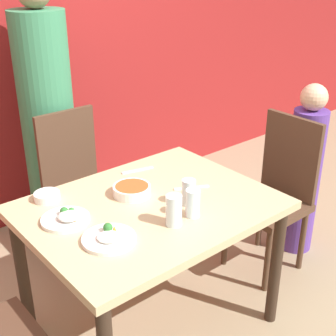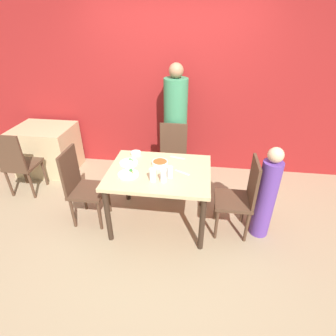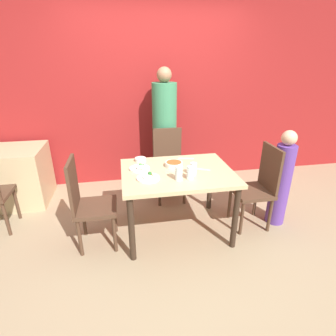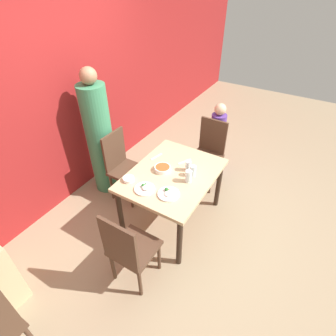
# 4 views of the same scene
# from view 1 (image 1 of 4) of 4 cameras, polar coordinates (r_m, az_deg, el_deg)

# --- Properties ---
(ground_plane) EXTENTS (10.00, 10.00, 0.00)m
(ground_plane) POSITION_cam_1_polar(r_m,az_deg,el_deg) (2.63, -1.98, -18.35)
(ground_plane) COLOR #998466
(wall_back) EXTENTS (10.00, 0.06, 2.70)m
(wall_back) POSITION_cam_1_polar(r_m,az_deg,el_deg) (3.24, -19.22, 15.62)
(wall_back) COLOR maroon
(wall_back) RESTS_ON ground_plane
(dining_table) EXTENTS (1.14, 0.88, 0.73)m
(dining_table) POSITION_cam_1_polar(r_m,az_deg,el_deg) (2.24, -2.22, -6.44)
(dining_table) COLOR tan
(dining_table) RESTS_ON ground_plane
(chair_adult_spot) EXTENTS (0.40, 0.40, 0.95)m
(chair_adult_spot) POSITION_cam_1_polar(r_m,az_deg,el_deg) (2.91, -10.80, -2.01)
(chair_adult_spot) COLOR #4C3323
(chair_adult_spot) RESTS_ON ground_plane
(chair_child_spot) EXTENTS (0.40, 0.40, 0.95)m
(chair_child_spot) POSITION_cam_1_polar(r_m,az_deg,el_deg) (2.86, 13.01, -2.79)
(chair_child_spot) COLOR #4C3323
(chair_child_spot) RESTS_ON ground_plane
(person_adult) EXTENTS (0.34, 0.34, 1.70)m
(person_adult) POSITION_cam_1_polar(r_m,az_deg,el_deg) (3.08, -14.33, 4.90)
(person_adult) COLOR #387F56
(person_adult) RESTS_ON ground_plane
(person_child) EXTENTS (0.21, 0.21, 1.11)m
(person_child) POSITION_cam_1_polar(r_m,az_deg,el_deg) (3.05, 16.19, -0.85)
(person_child) COLOR #5B3893
(person_child) RESTS_ON ground_plane
(bowl_curry) EXTENTS (0.18, 0.18, 0.05)m
(bowl_curry) POSITION_cam_1_polar(r_m,az_deg,el_deg) (2.27, -4.42, -2.69)
(bowl_curry) COLOR white
(bowl_curry) RESTS_ON dining_table
(plate_rice_adult) EXTENTS (0.22, 0.22, 0.06)m
(plate_rice_adult) POSITION_cam_1_polar(r_m,az_deg,el_deg) (1.94, -7.22, -8.45)
(plate_rice_adult) COLOR white
(plate_rice_adult) RESTS_ON dining_table
(plate_rice_child) EXTENTS (0.21, 0.21, 0.05)m
(plate_rice_child) POSITION_cam_1_polar(r_m,az_deg,el_deg) (2.10, -12.28, -5.99)
(plate_rice_child) COLOR white
(plate_rice_child) RESTS_ON dining_table
(bowl_rice_small) EXTENTS (0.12, 0.12, 0.04)m
(bowl_rice_small) POSITION_cam_1_polar(r_m,az_deg,el_deg) (2.29, -14.53, -3.32)
(bowl_rice_small) COLOR white
(bowl_rice_small) RESTS_ON dining_table
(glass_water_tall) EXTENTS (0.07, 0.07, 0.13)m
(glass_water_tall) POSITION_cam_1_polar(r_m,az_deg,el_deg) (2.07, 3.04, -4.30)
(glass_water_tall) COLOR silver
(glass_water_tall) RESTS_ON dining_table
(glass_water_short) EXTENTS (0.06, 0.06, 0.13)m
(glass_water_short) POSITION_cam_1_polar(r_m,az_deg,el_deg) (2.16, 2.53, -2.98)
(glass_water_short) COLOR silver
(glass_water_short) RESTS_ON dining_table
(glass_water_center) EXTENTS (0.07, 0.07, 0.14)m
(glass_water_center) POSITION_cam_1_polar(r_m,az_deg,el_deg) (2.00, 0.72, -5.19)
(glass_water_center) COLOR silver
(glass_water_center) RESTS_ON dining_table
(fork_steel) EXTENTS (0.17, 0.10, 0.01)m
(fork_steel) POSITION_cam_1_polar(r_m,az_deg,el_deg) (2.33, 2.91, -2.41)
(fork_steel) COLOR silver
(fork_steel) RESTS_ON dining_table
(spoon_steel) EXTENTS (0.18, 0.06, 0.01)m
(spoon_steel) POSITION_cam_1_polar(r_m,az_deg,el_deg) (2.52, -3.73, -0.27)
(spoon_steel) COLOR silver
(spoon_steel) RESTS_ON dining_table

